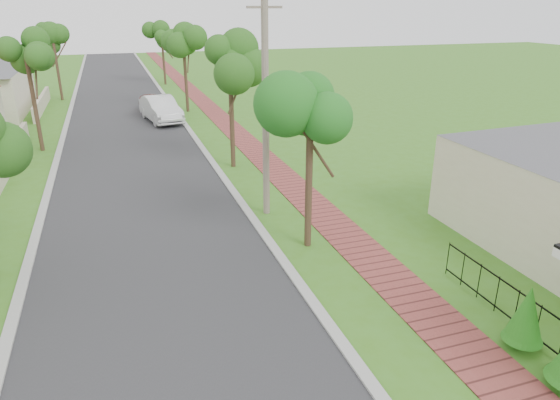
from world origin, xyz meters
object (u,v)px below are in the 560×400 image
parked_car_white (161,109)px  near_tree (310,127)px  utility_pole (266,110)px  parked_car_red (152,103)px

parked_car_white → near_tree: 20.57m
parked_car_white → utility_pole: (2.00, -17.19, 3.04)m
utility_pole → parked_car_red: bearing=96.5°
parked_car_white → near_tree: (2.46, -20.19, 3.08)m
parked_car_red → utility_pole: utility_pole is taller
parked_car_white → utility_pole: 17.57m
parked_car_white → near_tree: bearing=-92.8°
parked_car_red → near_tree: near_tree is taller
parked_car_white → parked_car_red: bearing=85.8°
parked_car_red → near_tree: bearing=-87.1°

